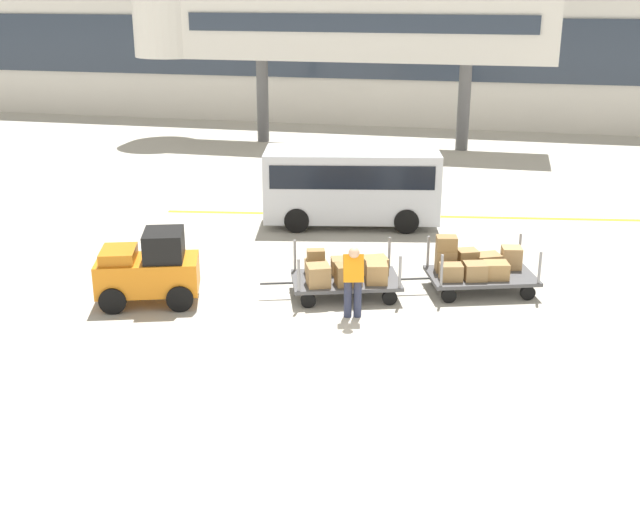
% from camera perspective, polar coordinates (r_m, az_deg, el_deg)
% --- Properties ---
extents(ground_plane, '(120.00, 120.00, 0.00)m').
position_cam_1_polar(ground_plane, '(14.44, 2.55, -7.61)').
color(ground_plane, '#B2ADA0').
extents(apron_lead_line, '(15.87, 2.63, 0.01)m').
position_cam_1_polar(apron_lead_line, '(23.49, 8.50, 2.78)').
color(apron_lead_line, yellow).
rests_on(apron_lead_line, ground_plane).
extents(terminal_building, '(60.05, 2.51, 6.56)m').
position_cam_1_polar(terminal_building, '(38.90, 9.72, 13.98)').
color(terminal_building, silver).
rests_on(terminal_building, ground_plane).
extents(jet_bridge, '(17.45, 3.00, 6.09)m').
position_cam_1_polar(jet_bridge, '(33.59, 0.02, 15.99)').
color(jet_bridge, silver).
rests_on(jet_bridge, ground_plane).
extents(baggage_tug, '(2.34, 1.76, 1.58)m').
position_cam_1_polar(baggage_tug, '(17.10, -12.12, -0.97)').
color(baggage_tug, orange).
rests_on(baggage_tug, ground_plane).
extents(baggage_cart_lead, '(3.08, 2.04, 1.10)m').
position_cam_1_polar(baggage_cart_lead, '(17.15, 1.89, -1.33)').
color(baggage_cart_lead, '#4C4C4F').
rests_on(baggage_cart_lead, ground_plane).
extents(baggage_cart_middle, '(3.08, 2.04, 1.20)m').
position_cam_1_polar(baggage_cart_middle, '(17.81, 11.17, -0.82)').
color(baggage_cart_middle, '#4C4C4F').
rests_on(baggage_cart_middle, ground_plane).
extents(baggage_handler, '(0.49, 0.50, 1.56)m').
position_cam_1_polar(baggage_handler, '(15.92, 2.39, -1.62)').
color(baggage_handler, '#2D334C').
rests_on(baggage_handler, ground_plane).
extents(shuttle_van, '(5.07, 2.78, 2.10)m').
position_cam_1_polar(shuttle_van, '(22.27, 2.28, 5.36)').
color(shuttle_van, silver).
rests_on(shuttle_van, ground_plane).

